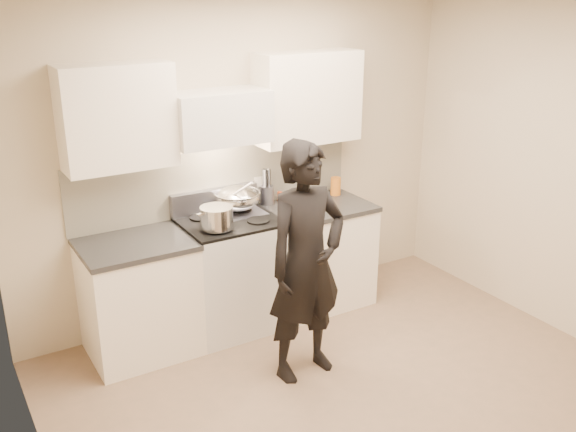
{
  "coord_description": "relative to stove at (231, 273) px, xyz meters",
  "views": [
    {
      "loc": [
        -2.36,
        -2.93,
        2.72
      ],
      "look_at": [
        0.02,
        1.05,
        1.03
      ],
      "focal_mm": 40.0,
      "sensor_mm": 36.0,
      "label": 1
    }
  ],
  "objects": [
    {
      "name": "room_shell",
      "position": [
        0.24,
        -1.05,
        1.12
      ],
      "size": [
        4.04,
        3.54,
        2.7
      ],
      "color": "#C4B294",
      "rests_on": "ground"
    },
    {
      "name": "utensil_crock",
      "position": [
        0.48,
        0.25,
        0.54
      ],
      "size": [
        0.12,
        0.12,
        0.31
      ],
      "color": "#9596A8",
      "rests_on": "counter_right"
    },
    {
      "name": "person",
      "position": [
        0.16,
        -0.89,
        0.4
      ],
      "size": [
        0.68,
        0.48,
        1.75
      ],
      "primitive_type": "imported",
      "rotation": [
        0.0,
        0.0,
        0.09
      ],
      "color": "black",
      "rests_on": "ground"
    },
    {
      "name": "counter_right",
      "position": [
        0.83,
        0.0,
        -0.01
      ],
      "size": [
        0.92,
        0.67,
        0.92
      ],
      "color": "white",
      "rests_on": "ground"
    },
    {
      "name": "spice_jar",
      "position": [
        0.6,
        0.24,
        0.49
      ],
      "size": [
        0.04,
        0.04,
        0.09
      ],
      "color": "#D2652C",
      "rests_on": "counter_right"
    },
    {
      "name": "stove",
      "position": [
        0.0,
        0.0,
        0.0
      ],
      "size": [
        0.76,
        0.65,
        0.96
      ],
      "color": "silver",
      "rests_on": "ground"
    },
    {
      "name": "oil_glass",
      "position": [
        1.14,
        0.16,
        0.53
      ],
      "size": [
        0.09,
        0.09,
        0.16
      ],
      "color": "#CB6C1C",
      "rests_on": "counter_right"
    },
    {
      "name": "ground_plane",
      "position": [
        0.3,
        -1.42,
        -0.47
      ],
      "size": [
        4.0,
        4.0,
        0.0
      ],
      "primitive_type": "plane",
      "color": "#86684F"
    },
    {
      "name": "wok",
      "position": [
        0.14,
        0.14,
        0.59
      ],
      "size": [
        0.39,
        0.47,
        0.31
      ],
      "color": "silver",
      "rests_on": "stove"
    },
    {
      "name": "stock_pot",
      "position": [
        -0.17,
        -0.14,
        0.57
      ],
      "size": [
        0.36,
        0.3,
        0.17
      ],
      "color": "silver",
      "rests_on": "stove"
    },
    {
      "name": "counter_left",
      "position": [
        -0.78,
        0.0,
        -0.01
      ],
      "size": [
        0.82,
        0.67,
        0.92
      ],
      "color": "white",
      "rests_on": "ground"
    }
  ]
}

